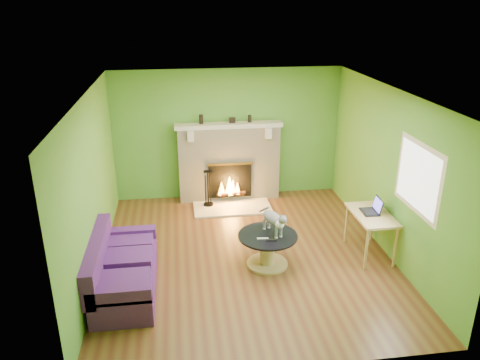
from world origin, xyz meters
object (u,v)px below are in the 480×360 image
at_px(sofa, 121,270).
at_px(cat, 273,221).
at_px(desk, 372,219).
at_px(coffee_table, 267,248).

relative_size(sofa, cat, 2.66).
bearing_deg(cat, desk, -19.90).
bearing_deg(coffee_table, sofa, -170.25).
relative_size(coffee_table, desk, 0.94).
xyz_separation_m(coffee_table, desk, (1.67, 0.10, 0.33)).
height_order(sofa, cat, cat).
xyz_separation_m(sofa, cat, (2.22, 0.42, 0.41)).
xyz_separation_m(desk, cat, (-1.59, -0.05, 0.10)).
distance_m(coffee_table, desk, 1.70).
distance_m(desk, cat, 1.59).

